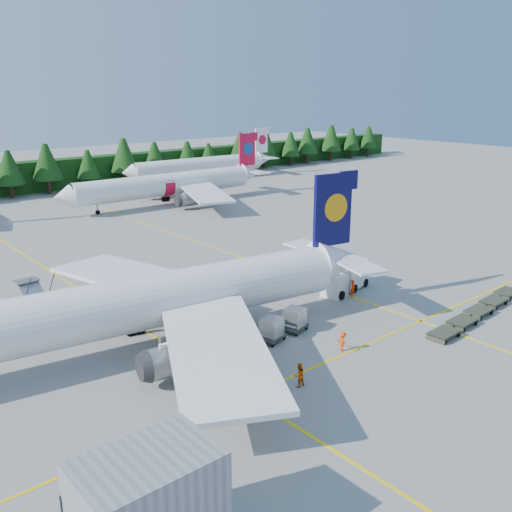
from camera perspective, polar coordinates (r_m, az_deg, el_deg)
ground at (r=52.31m, az=6.96°, el=-6.16°), size 320.00×320.00×0.00m
taxi_stripe_a at (r=60.34m, az=-16.67°, el=-3.61°), size 0.25×120.00×0.01m
taxi_stripe_b at (r=70.03m, az=-1.59°, el=-0.11°), size 0.25×120.00×0.01m
taxi_stripe_cross at (r=48.79m, az=12.14°, el=-8.16°), size 80.00×0.25×0.01m
treeline_hedge at (r=121.25m, az=-22.67°, el=7.21°), size 220.00×4.00×6.00m
terminal_building at (r=27.32m, az=-10.67°, el=-23.65°), size 6.00×4.00×5.20m
airliner_navy at (r=45.00m, az=-13.78°, el=-5.19°), size 43.22×35.31×12.62m
airliner_red at (r=101.80m, az=-9.41°, el=6.96°), size 39.72×32.68×11.55m
airliner_far_right at (r=127.31m, az=-6.04°, el=8.95°), size 37.09×5.54×10.78m
airstairs at (r=50.72m, az=-19.94°, el=-6.73°), size 4.73×6.41×4.16m
service_truck at (r=58.90m, az=8.88°, el=-2.09°), size 6.41×3.37×2.94m
dolly_train at (r=56.15m, az=21.37°, el=-5.06°), size 16.31×3.28×0.16m
uld_pair at (r=47.95m, az=2.74°, el=-6.73°), size 5.45×2.50×1.71m
crew_a at (r=57.42m, az=9.66°, el=-3.22°), size 0.76×0.62×1.79m
crew_b at (r=40.58m, az=4.32°, el=-11.78°), size 0.86×0.67×1.75m
crew_c at (r=46.01m, az=8.65°, el=-8.46°), size 0.51×0.69×1.58m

